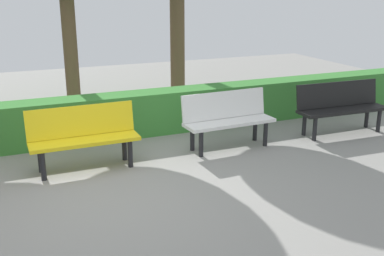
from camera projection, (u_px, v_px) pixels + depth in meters
name	position (u px, v px, depth m)	size (l,w,h in m)	color
ground_plane	(104.00, 191.00, 5.79)	(18.36, 18.36, 0.00)	gray
bench_black	(341.00, 105.00, 7.96)	(1.62, 0.51, 0.86)	black
bench_white	(227.00, 117.00, 7.25)	(1.45, 0.51, 0.86)	white
bench_yellow	(83.00, 135.00, 6.41)	(1.47, 0.46, 0.86)	yellow
hedge_row	(135.00, 114.00, 7.87)	(14.36, 0.51, 0.72)	#387F33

